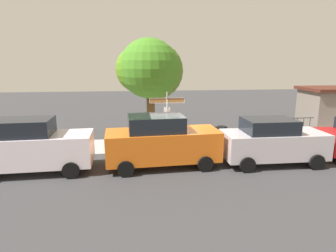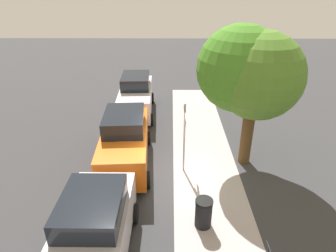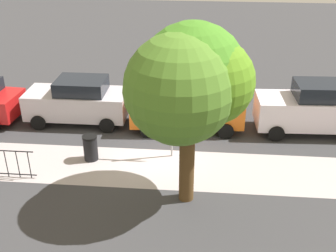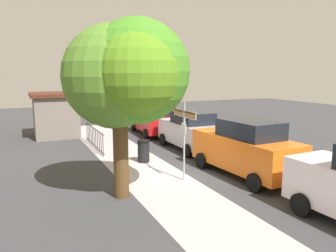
% 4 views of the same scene
% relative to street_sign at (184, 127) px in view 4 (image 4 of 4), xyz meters
% --- Properties ---
extents(ground_plane, '(60.00, 60.00, 0.00)m').
position_rel_street_sign_xyz_m(ground_plane, '(0.39, -0.40, -2.00)').
color(ground_plane, '#38383A').
extents(sidewalk_strip, '(24.00, 2.60, 0.00)m').
position_rel_street_sign_xyz_m(sidewalk_strip, '(2.39, 0.90, -2.00)').
color(sidewalk_strip, '#AEA4A5').
rests_on(sidewalk_strip, ground_plane).
extents(street_sign, '(1.71, 0.07, 2.89)m').
position_rel_street_sign_xyz_m(street_sign, '(0.00, 0.00, 0.00)').
color(street_sign, '#9EA0A5').
rests_on(street_sign, ground_plane).
extents(shade_tree, '(3.77, 3.84, 5.58)m').
position_rel_street_sign_xyz_m(shade_tree, '(-0.73, 2.31, 1.87)').
color(shade_tree, '#51381D').
rests_on(shade_tree, ground_plane).
extents(car_orange, '(4.75, 2.23, 2.18)m').
position_rel_street_sign_xyz_m(car_orange, '(-0.48, -2.37, -0.93)').
color(car_orange, orange).
rests_on(car_orange, ground_plane).
extents(car_silver, '(4.31, 2.01, 1.98)m').
position_rel_street_sign_xyz_m(car_silver, '(4.25, -2.55, -1.02)').
color(car_silver, silver).
rests_on(car_silver, ground_plane).
extents(car_red, '(4.62, 2.32, 1.80)m').
position_rel_street_sign_xyz_m(car_red, '(9.02, -2.37, -1.09)').
color(car_red, red).
rests_on(car_red, ground_plane).
extents(iron_fence, '(4.48, 0.04, 1.07)m').
position_rel_street_sign_xyz_m(iron_fence, '(6.77, 1.90, -1.45)').
color(iron_fence, black).
rests_on(iron_fence, ground_plane).
extents(utility_shed, '(3.48, 2.88, 2.71)m').
position_rel_street_sign_xyz_m(utility_shed, '(11.01, 3.40, -0.63)').
color(utility_shed, slate).
rests_on(utility_shed, ground_plane).
extents(trash_bin, '(0.55, 0.55, 0.98)m').
position_rel_street_sign_xyz_m(trash_bin, '(2.97, 0.50, -1.51)').
color(trash_bin, black).
rests_on(trash_bin, ground_plane).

